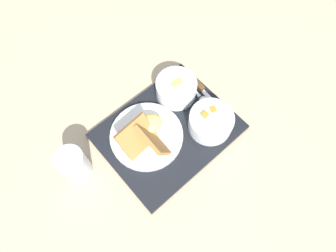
% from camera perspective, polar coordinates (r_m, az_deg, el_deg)
% --- Properties ---
extents(ground_plane, '(4.00, 4.00, 0.00)m').
position_cam_1_polar(ground_plane, '(0.89, 0.00, -1.20)').
color(ground_plane, tan).
extents(serving_tray, '(0.40, 0.32, 0.01)m').
position_cam_1_polar(serving_tray, '(0.88, 0.00, -1.01)').
color(serving_tray, black).
rests_on(serving_tray, ground_plane).
extents(bowl_salad, '(0.13, 0.13, 0.07)m').
position_cam_1_polar(bowl_salad, '(0.86, 8.16, 0.88)').
color(bowl_salad, silver).
rests_on(bowl_salad, serving_tray).
extents(bowl_soup, '(0.12, 0.12, 0.06)m').
position_cam_1_polar(bowl_soup, '(0.90, 1.58, 7.27)').
color(bowl_soup, silver).
rests_on(bowl_soup, serving_tray).
extents(plate_main, '(0.21, 0.21, 0.10)m').
position_cam_1_polar(plate_main, '(0.85, -4.04, -1.65)').
color(plate_main, silver).
rests_on(plate_main, serving_tray).
extents(knife, '(0.02, 0.21, 0.02)m').
position_cam_1_polar(knife, '(0.95, 5.81, 7.72)').
color(knife, silver).
rests_on(knife, serving_tray).
extents(spoon, '(0.04, 0.15, 0.01)m').
position_cam_1_polar(spoon, '(0.92, 6.29, 5.39)').
color(spoon, silver).
rests_on(spoon, serving_tray).
extents(glass_water, '(0.08, 0.08, 0.11)m').
position_cam_1_polar(glass_water, '(0.84, -17.39, -7.13)').
color(glass_water, silver).
rests_on(glass_water, ground_plane).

